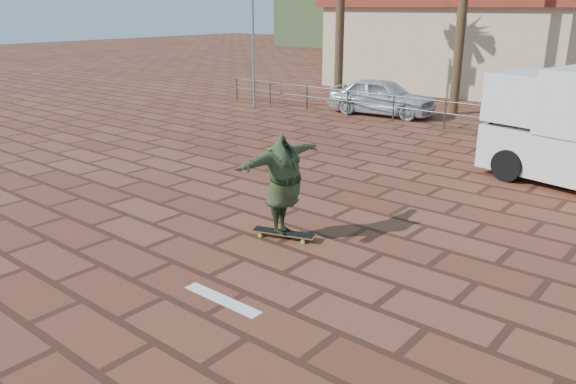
% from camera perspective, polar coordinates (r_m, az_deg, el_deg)
% --- Properties ---
extents(ground, '(120.00, 120.00, 0.00)m').
position_cam_1_polar(ground, '(9.51, -4.41, -6.82)').
color(ground, brown).
rests_on(ground, ground).
extents(paint_stripe, '(1.40, 0.22, 0.01)m').
position_cam_1_polar(paint_stripe, '(8.32, -6.70, -10.80)').
color(paint_stripe, white).
rests_on(paint_stripe, ground).
extents(guardrail, '(24.06, 0.06, 1.00)m').
position_cam_1_polar(guardrail, '(19.42, 21.08, 7.17)').
color(guardrail, '#47494F').
rests_on(guardrail, ground).
extents(building_west, '(12.60, 7.60, 4.50)m').
position_cam_1_polar(building_west, '(30.66, 17.00, 14.29)').
color(building_west, beige).
rests_on(building_west, ground).
extents(hill_back, '(35.00, 14.00, 8.00)m').
position_cam_1_polar(hill_back, '(68.18, 16.14, 17.63)').
color(hill_back, '#384C28').
rests_on(hill_back, ground).
extents(longboard, '(1.23, 0.64, 0.12)m').
position_cam_1_polar(longboard, '(10.28, -0.47, -4.20)').
color(longboard, olive).
rests_on(longboard, ground).
extents(skateboarder, '(0.70, 2.25, 1.81)m').
position_cam_1_polar(skateboarder, '(9.96, -0.48, 0.74)').
color(skateboarder, '#2F3B20').
rests_on(skateboarder, longboard).
extents(car_silver, '(4.32, 2.18, 1.41)m').
position_cam_1_polar(car_silver, '(22.39, 9.52, 9.54)').
color(car_silver, silver).
rests_on(car_silver, ground).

